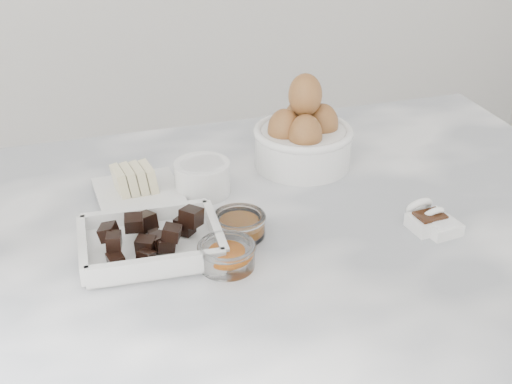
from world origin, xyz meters
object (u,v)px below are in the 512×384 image
egg_bowl (303,136)px  honey_bowl (239,225)px  chocolate_dish (150,239)px  sugar_ramekin (202,177)px  salt_spoon (440,224)px  vanilla_spoon (427,218)px  butter_plate (136,187)px  zest_bowl (227,254)px

egg_bowl → honey_bowl: size_ratio=2.19×
chocolate_dish → sugar_ramekin: size_ratio=2.28×
sugar_ramekin → honey_bowl: 0.14m
egg_bowl → salt_spoon: size_ratio=2.70×
vanilla_spoon → salt_spoon: size_ratio=1.16×
butter_plate → honey_bowl: size_ratio=1.72×
egg_bowl → salt_spoon: bearing=-66.9°
egg_bowl → honey_bowl: egg_bowl is taller
sugar_ramekin → egg_bowl: (0.19, 0.05, 0.02)m
zest_bowl → vanilla_spoon: bearing=2.5°
chocolate_dish → sugar_ramekin: 0.19m
butter_plate → honey_bowl: (0.12, -0.16, -0.00)m
chocolate_dish → zest_bowl: size_ratio=2.54×
chocolate_dish → vanilla_spoon: (0.40, -0.05, -0.01)m
butter_plate → honey_bowl: bearing=-51.5°
butter_plate → sugar_ramekin: 0.11m
salt_spoon → zest_bowl: bearing=178.9°
chocolate_dish → butter_plate: size_ratio=1.50×
sugar_ramekin → salt_spoon: (0.30, -0.22, -0.02)m
butter_plate → sugar_ramekin: butter_plate is taller
salt_spoon → egg_bowl: bearing=113.1°
egg_bowl → vanilla_spoon: (0.10, -0.25, -0.04)m
honey_bowl → butter_plate: bearing=128.5°
egg_bowl → zest_bowl: egg_bowl is taller
chocolate_dish → sugar_ramekin: (0.11, 0.15, 0.01)m
egg_bowl → vanilla_spoon: size_ratio=2.33×
zest_bowl → salt_spoon: (0.32, -0.01, -0.01)m
chocolate_dish → zest_bowl: bearing=-34.6°
honey_bowl → vanilla_spoon: bearing=-12.0°
butter_plate → salt_spoon: bearing=-29.8°
chocolate_dish → sugar_ramekin: bearing=53.8°
chocolate_dish → honey_bowl: 0.13m
honey_bowl → salt_spoon: size_ratio=1.23×
egg_bowl → vanilla_spoon: egg_bowl is taller
sugar_ramekin → zest_bowl: 0.21m
chocolate_dish → butter_plate: 0.16m
butter_plate → egg_bowl: 0.30m
sugar_ramekin → honey_bowl: size_ratio=1.14×
butter_plate → zest_bowl: 0.24m
zest_bowl → honey_bowl: bearing=62.0°
zest_bowl → vanilla_spoon: size_ratio=1.08×
chocolate_dish → honey_bowl: (0.13, 0.01, -0.00)m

